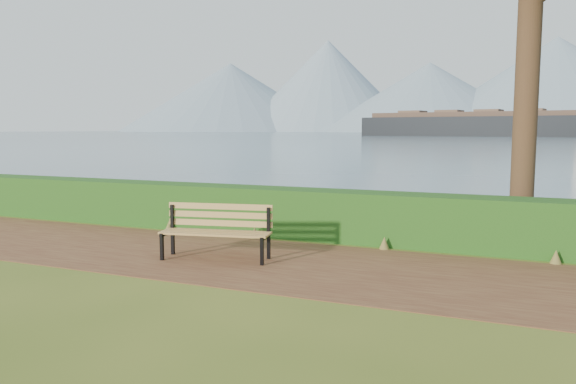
% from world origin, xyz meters
% --- Properties ---
extents(ground, '(140.00, 140.00, 0.00)m').
position_xyz_m(ground, '(0.00, 0.00, 0.00)').
color(ground, '#455B1A').
rests_on(ground, ground).
extents(path, '(40.00, 3.40, 0.01)m').
position_xyz_m(path, '(0.00, 0.30, 0.01)').
color(path, '#51291C').
rests_on(path, ground).
extents(hedge, '(32.00, 0.85, 1.00)m').
position_xyz_m(hedge, '(0.00, 2.60, 0.50)').
color(hedge, '#164614').
rests_on(hedge, ground).
extents(water, '(700.00, 510.00, 0.00)m').
position_xyz_m(water, '(0.00, 260.00, 0.01)').
color(water, '#405566').
rests_on(water, ground).
extents(mountains, '(585.00, 190.00, 70.00)m').
position_xyz_m(mountains, '(-9.17, 406.05, 27.70)').
color(mountains, gray).
rests_on(mountains, ground).
extents(bench, '(1.96, 0.91, 0.95)m').
position_xyz_m(bench, '(-0.89, 0.18, 0.55)').
color(bench, black).
rests_on(bench, ground).
extents(cargo_ship, '(80.79, 25.29, 24.23)m').
position_xyz_m(cargo_ship, '(-0.94, 164.05, 3.61)').
color(cargo_ship, black).
rests_on(cargo_ship, ground).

